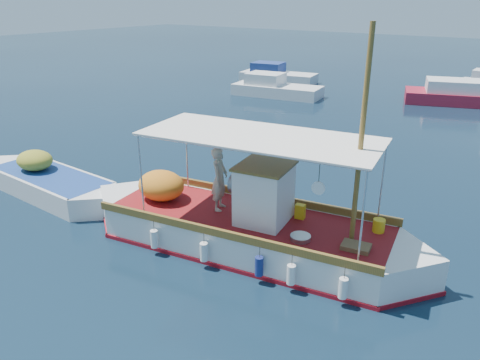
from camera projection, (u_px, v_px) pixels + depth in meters
The scene contains 6 objects.
ground at pixel (263, 240), 14.11m from camera, with size 160.00×160.00×0.00m, color black.
fishing_caique at pixel (244, 229), 13.57m from camera, with size 10.68×4.11×6.60m.
dinghy at pixel (50, 184), 17.32m from camera, with size 7.09×2.16×1.73m.
bg_boat_nw at pixel (275, 89), 34.13m from camera, with size 6.68×3.32×1.80m.
bg_boat_n at pixel (468, 97), 31.49m from camera, with size 9.05×5.35×1.80m.
bg_boat_far_w at pixel (276, 76), 39.52m from camera, with size 6.60×3.32×1.80m.
Camera 1 is at (6.62, -10.56, 6.91)m, focal length 35.00 mm.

